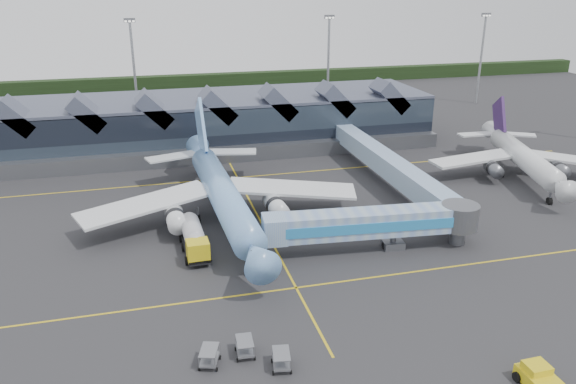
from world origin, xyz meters
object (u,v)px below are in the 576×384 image
object	(u,v)px
regional_jet	(521,155)
jet_bridge	(385,223)
main_airliner	(221,191)
fuel_truck	(194,236)
pushback_tug	(540,380)

from	to	relation	value
regional_jet	jet_bridge	size ratio (longest dim) A/B	1.23
main_airliner	fuel_truck	distance (m)	9.84
pushback_tug	fuel_truck	bearing A→B (deg)	126.68
fuel_truck	pushback_tug	distance (m)	39.25
regional_jet	fuel_truck	xyz separation A→B (m)	(-54.12, -13.66, -1.68)
main_airliner	fuel_truck	size ratio (longest dim) A/B	4.33
main_airliner	jet_bridge	world-z (taller)	main_airliner
fuel_truck	main_airliner	bearing A→B (deg)	59.70
jet_bridge	fuel_truck	distance (m)	22.63
regional_jet	main_airliner	bearing A→B (deg)	-158.49
jet_bridge	main_airliner	bearing A→B (deg)	147.02
regional_jet	fuel_truck	size ratio (longest dim) A/B	3.22
regional_jet	fuel_truck	bearing A→B (deg)	-150.37
regional_jet	pushback_tug	size ratio (longest dim) A/B	7.52
jet_bridge	fuel_truck	world-z (taller)	jet_bridge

